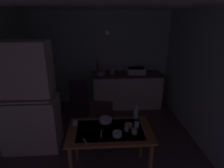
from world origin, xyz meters
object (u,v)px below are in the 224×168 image
Objects in this scene: serving_bowl_wide at (106,120)px; sink_basin at (136,71)px; hutch_cabinet at (28,102)px; mixing_bowl_counter at (100,73)px; hand_pump at (98,67)px; dining_table at (110,136)px; glass_bottle at (136,113)px; teacup_cream at (75,123)px; chair_by_counter at (79,99)px; chair_far_side at (103,123)px.

sink_basin is at bearing 67.75° from serving_bowl_wide.
hutch_cabinet is 1.94m from mixing_bowl_counter.
mixing_bowl_counter is 1.99m from serving_bowl_wide.
dining_table is (0.19, -2.30, -0.40)m from hand_pump.
glass_bottle is at bearing 34.06° from dining_table.
teacup_cream is 0.30× the size of glass_bottle.
teacup_cream is (0.11, -1.44, 0.26)m from chair_by_counter.
sink_basin is at bearing 36.51° from hutch_cabinet.
mixing_bowl_counter is 1.24× the size of serving_bowl_wide.
chair_by_counter is (-0.42, -0.69, -0.54)m from hand_pump.
chair_far_side is at bearing -89.06° from mixing_bowl_counter.
hand_pump is 2.10m from serving_bowl_wide.
dining_table is at bearing -27.11° from hutch_cabinet.
teacup_cream is (-0.41, -0.41, 0.27)m from chair_far_side.
sink_basin is 0.37× the size of dining_table.
chair_by_counter is 5.25× the size of serving_bowl_wide.
serving_bowl_wide is 2.64× the size of teacup_cream.
teacup_cream is at bearing 161.72° from dining_table.
sink_basin is 2.20m from serving_bowl_wide.
hutch_cabinet reaches higher than glass_bottle.
chair_far_side is (0.09, -1.72, -0.54)m from hand_pump.
chair_by_counter is at bearing -121.65° from hand_pump.
hand_pump is 2.34m from dining_table.
serving_bowl_wide is at bearing -173.02° from glass_bottle.
chair_by_counter reaches higher than mixing_bowl_counter.
mixing_bowl_counter reaches higher than dining_table.
serving_bowl_wide is 0.45m from teacup_cream.
glass_bottle is (-0.36, -1.97, -0.12)m from sink_basin.
mixing_bowl_counter is at bearing -176.81° from sink_basin.
hutch_cabinet is 1.97× the size of chair_far_side.
glass_bottle is (0.92, 0.11, 0.07)m from teacup_cream.
teacup_cream is (-0.45, -0.06, -0.00)m from serving_bowl_wide.
teacup_cream is (-0.32, -2.13, -0.27)m from hand_pump.
hand_pump is 0.40× the size of chair_by_counter.
chair_by_counter is at bearing 111.85° from serving_bowl_wide.
serving_bowl_wide is (-0.05, 0.22, 0.13)m from dining_table.
hutch_cabinet reaches higher than mixing_bowl_counter.
hand_pump is at bearing 81.53° from teacup_cream.
chair_by_counter is (-0.61, 1.61, -0.13)m from dining_table.
hutch_cabinet reaches higher than dining_table.
sink_basin is at bearing -2.69° from hand_pump.
glass_bottle is (1.75, -0.41, -0.05)m from hutch_cabinet.
hutch_cabinet is 1.37m from serving_bowl_wide.
sink_basin is 2.45m from teacup_cream.
hand_pump reaches higher than chair_by_counter.
dining_table is 0.60m from chair_far_side.
hand_pump is 2.09× the size of serving_bowl_wide.
serving_bowl_wide is at bearing -112.25° from sink_basin.
glass_bottle is at bearing 7.05° from teacup_cream.
chair_by_counter is 4.11× the size of glass_bottle.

